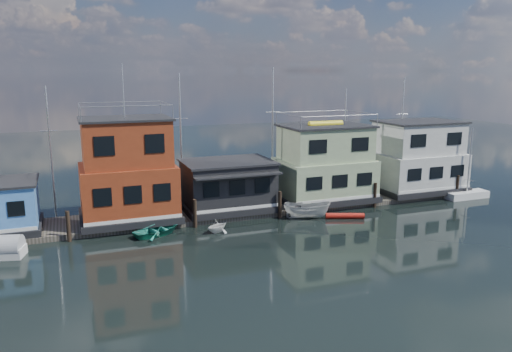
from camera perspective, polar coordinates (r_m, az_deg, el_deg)
name	(u,v)px	position (r m, az deg, el deg)	size (l,w,h in m)	color
ground	(294,263)	(31.47, 4.41, -9.89)	(160.00, 160.00, 0.00)	black
dock	(234,210)	(41.99, -2.57, -3.94)	(48.00, 5.00, 0.40)	#595147
houseboat_red	(128,172)	(39.33, -14.46, 0.45)	(7.40, 5.90, 11.86)	black
houseboat_dark	(228,185)	(41.27, -3.25, -1.05)	(7.40, 6.10, 4.06)	black
houseboat_green	(325,165)	(44.53, 7.84, 1.31)	(8.40, 5.90, 7.03)	black
houseboat_white	(417,158)	(50.04, 17.96, 1.99)	(8.40, 5.90, 6.66)	black
pilings	(241,209)	(39.08, -1.76, -3.77)	(42.28, 0.28, 2.20)	#2D2116
background_masts	(261,136)	(48.03, 0.53, 4.61)	(36.40, 0.16, 12.00)	silver
dinghy_teal	(157,230)	(37.04, -11.23, -6.10)	(2.48, 3.47, 0.72)	#248471
day_sailer	(467,194)	(50.59, 22.94, -1.91)	(4.20, 1.40, 6.62)	silver
dinghy_white	(217,226)	(37.00, -4.48, -5.68)	(1.65, 1.91, 1.01)	silver
motorboat	(307,210)	(40.36, 5.83, -3.87)	(1.41, 3.75, 1.45)	silver
red_kayak	(345,216)	(40.93, 10.13, -4.50)	(0.45, 0.45, 3.10)	red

